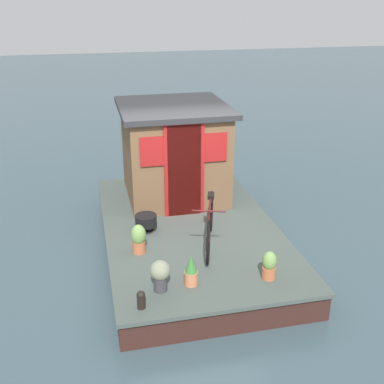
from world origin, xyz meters
name	(u,v)px	position (x,y,z in m)	size (l,w,h in m)	color
ground_plane	(190,247)	(0.00, 0.00, 0.00)	(60.00, 60.00, 0.00)	#384C54
houseboat_deck	(190,236)	(0.00, 0.00, 0.23)	(5.02, 2.96, 0.46)	#424C47
houseboat_cabin	(174,151)	(1.40, 0.00, 1.38)	(2.15, 2.05, 1.82)	brown
bicycle	(210,223)	(-0.78, -0.16, 0.84)	(1.71, 0.66, 0.82)	black
potted_plant_fern	(139,238)	(-0.78, 0.98, 0.70)	(0.24, 0.24, 0.47)	#B2603D
potted_plant_sage	(191,271)	(-1.83, 0.38, 0.68)	(0.19, 0.19, 0.45)	#C6754C
potted_plant_lavender	(160,274)	(-1.88, 0.82, 0.72)	(0.28, 0.28, 0.46)	#38383D
potted_plant_geranium	(269,265)	(-1.92, -0.73, 0.67)	(0.21, 0.21, 0.43)	#B2603D
charcoal_grill	(146,221)	(-0.07, 0.78, 0.65)	(0.37, 0.37, 0.29)	black
mooring_bollard	(141,299)	(-2.22, 1.13, 0.60)	(0.11, 0.11, 0.25)	black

